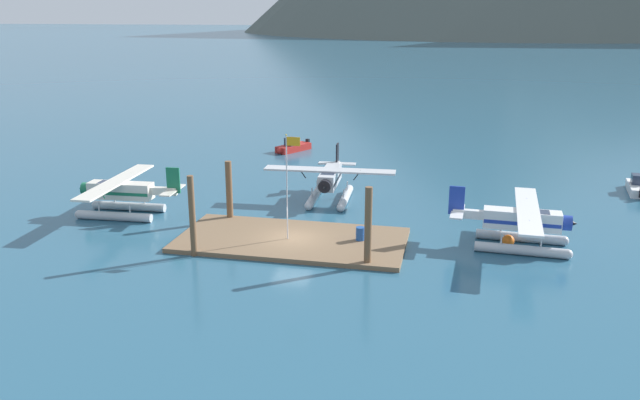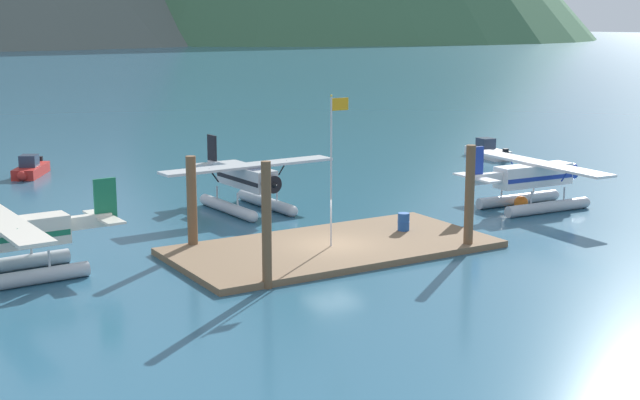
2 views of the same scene
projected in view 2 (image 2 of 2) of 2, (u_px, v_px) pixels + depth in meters
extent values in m
plane|color=#285670|center=(332.00, 251.00, 41.27)|extent=(1200.00, 1200.00, 0.00)
cube|color=brown|center=(332.00, 247.00, 41.24)|extent=(14.96, 7.46, 0.30)
cylinder|color=brown|center=(267.00, 226.00, 34.99)|extent=(0.39, 0.39, 5.15)
cylinder|color=brown|center=(469.00, 198.00, 40.93)|extent=(0.44, 0.44, 4.94)
cylinder|color=brown|center=(192.00, 204.00, 40.89)|extent=(0.46, 0.46, 4.45)
cylinder|color=silver|center=(331.00, 173.00, 40.23)|extent=(0.08, 0.08, 6.88)
cube|color=orange|center=(340.00, 104.00, 39.83)|extent=(0.90, 0.03, 0.56)
sphere|color=gold|center=(331.00, 96.00, 39.53)|extent=(0.10, 0.10, 0.10)
cylinder|color=#1E4C99|center=(404.00, 222.00, 43.85)|extent=(0.58, 0.58, 0.88)
torus|color=#1E4C99|center=(404.00, 222.00, 43.85)|extent=(0.62, 0.62, 0.04)
sphere|color=orange|center=(521.00, 203.00, 50.09)|extent=(0.79, 0.79, 0.79)
cylinder|color=#B7BABF|center=(517.00, 199.00, 51.43)|extent=(5.62, 0.91, 0.64)
sphere|color=#B7BABF|center=(554.00, 195.00, 52.74)|extent=(0.64, 0.64, 0.64)
cylinder|color=#B7BABF|center=(547.00, 207.00, 49.28)|extent=(5.62, 0.91, 0.64)
sphere|color=#B7BABF|center=(585.00, 202.00, 50.58)|extent=(0.64, 0.64, 0.64)
cylinder|color=#B7BABF|center=(534.00, 186.00, 51.86)|extent=(0.10, 0.10, 0.70)
cylinder|color=#B7BABF|center=(502.00, 190.00, 50.74)|extent=(0.10, 0.10, 0.70)
cylinder|color=#B7BABF|center=(564.00, 193.00, 49.70)|extent=(0.10, 0.10, 0.70)
cylinder|color=#B7BABF|center=(531.00, 197.00, 48.59)|extent=(0.10, 0.10, 0.70)
cube|color=white|center=(533.00, 175.00, 50.03)|extent=(4.85, 1.47, 1.20)
cube|color=#1E389E|center=(533.00, 177.00, 50.05)|extent=(4.76, 1.49, 0.24)
cube|color=#283347|center=(548.00, 168.00, 50.47)|extent=(1.15, 1.11, 0.56)
cube|color=white|center=(538.00, 163.00, 50.04)|extent=(1.90, 10.46, 0.14)
cylinder|color=#1E389E|center=(512.00, 163.00, 52.00)|extent=(0.11, 0.63, 0.84)
cylinder|color=#1E389E|center=(565.00, 175.00, 48.21)|extent=(0.11, 0.63, 0.84)
cylinder|color=#1E389E|center=(569.00, 171.00, 51.29)|extent=(0.65, 0.99, 0.96)
cone|color=black|center=(575.00, 171.00, 51.50)|extent=(0.37, 0.38, 0.36)
cube|color=white|center=(488.00, 178.00, 48.50)|extent=(2.22, 0.55, 0.56)
cube|color=#1E389E|center=(475.00, 164.00, 47.91)|extent=(1.00, 0.17, 1.90)
cube|color=white|center=(476.00, 178.00, 48.11)|extent=(0.95, 3.23, 0.10)
cylinder|color=#B7BABF|center=(20.00, 279.00, 35.63)|extent=(5.63, 0.93, 0.64)
cylinder|color=#B7BABF|center=(4.00, 265.00, 37.66)|extent=(5.63, 0.93, 0.64)
cylinder|color=#B7BABF|center=(49.00, 259.00, 36.15)|extent=(0.10, 0.10, 0.70)
cylinder|color=#B7BABF|center=(31.00, 246.00, 38.18)|extent=(0.10, 0.10, 0.70)
cube|color=silver|center=(9.00, 234.00, 36.32)|extent=(4.86, 1.48, 1.20)
cube|color=#196B47|center=(9.00, 236.00, 36.34)|extent=(4.76, 1.50, 0.24)
cube|color=silver|center=(0.00, 219.00, 36.02)|extent=(1.93, 10.46, 0.14)
cylinder|color=#196B47|center=(16.00, 238.00, 34.30)|extent=(0.11, 0.63, 0.84)
cube|color=silver|center=(86.00, 222.00, 38.08)|extent=(2.22, 0.55, 0.56)
cube|color=#196B47|center=(105.00, 200.00, 38.41)|extent=(1.00, 0.17, 1.90)
cube|color=silver|center=(104.00, 217.00, 38.50)|extent=(0.96, 3.24, 0.10)
cylinder|color=#B7BABF|center=(266.00, 202.00, 50.57)|extent=(0.92, 5.63, 0.64)
sphere|color=#B7BABF|center=(292.00, 211.00, 48.30)|extent=(0.64, 0.64, 0.64)
cylinder|color=#B7BABF|center=(227.00, 207.00, 49.20)|extent=(0.92, 5.63, 0.64)
sphere|color=#B7BABF|center=(252.00, 217.00, 46.93)|extent=(0.64, 0.64, 0.64)
cylinder|color=#B7BABF|center=(277.00, 194.00, 49.46)|extent=(0.10, 0.10, 0.70)
cylinder|color=#B7BABF|center=(255.00, 188.00, 51.41)|extent=(0.10, 0.10, 0.70)
cylinder|color=#B7BABF|center=(238.00, 199.00, 48.09)|extent=(0.10, 0.10, 0.70)
cylinder|color=#B7BABF|center=(217.00, 192.00, 50.04)|extent=(0.10, 0.10, 0.70)
cube|color=silver|center=(247.00, 177.00, 49.56)|extent=(1.48, 4.86, 1.20)
cube|color=black|center=(247.00, 178.00, 49.58)|extent=(1.50, 4.76, 0.24)
cube|color=#283347|center=(256.00, 174.00, 48.62)|extent=(1.11, 1.15, 0.56)
cube|color=silver|center=(249.00, 166.00, 49.18)|extent=(10.46, 1.93, 0.14)
cylinder|color=black|center=(283.00, 168.00, 50.46)|extent=(0.63, 0.11, 0.84)
cylinder|color=black|center=(214.00, 175.00, 48.05)|extent=(0.63, 0.11, 0.84)
cylinder|color=black|center=(271.00, 184.00, 47.37)|extent=(0.99, 0.65, 0.96)
cone|color=black|center=(276.00, 185.00, 47.00)|extent=(0.38, 0.37, 0.36)
cube|color=silver|center=(219.00, 167.00, 52.18)|extent=(0.55, 2.22, 0.56)
cube|color=black|center=(212.00, 151.00, 52.74)|extent=(0.17, 1.00, 1.90)
cube|color=silver|center=(213.00, 164.00, 52.81)|extent=(3.24, 0.96, 0.10)
cube|color=#B2231E|center=(31.00, 171.00, 60.97)|extent=(3.36, 4.40, 0.70)
sphere|color=#B2231E|center=(22.00, 176.00, 58.92)|extent=(0.70, 0.70, 0.70)
cube|color=#283347|center=(29.00, 161.00, 60.53)|extent=(1.55, 1.58, 0.80)
cube|color=black|center=(40.00, 162.00, 63.15)|extent=(0.47, 0.46, 0.80)
cube|color=silver|center=(488.00, 153.00, 69.04)|extent=(1.96, 4.34, 0.70)
sphere|color=silver|center=(472.00, 150.00, 70.91)|extent=(0.70, 0.70, 0.70)
cube|color=#283347|center=(486.00, 143.00, 69.15)|extent=(1.23, 1.32, 0.80)
cube|color=black|center=(505.00, 154.00, 66.96)|extent=(0.39, 0.36, 0.80)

